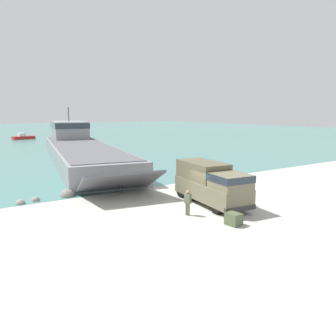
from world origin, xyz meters
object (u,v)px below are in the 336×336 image
at_px(mooring_bollard, 121,189).
at_px(cargo_crate, 234,219).
at_px(military_truck, 211,183).
at_px(landing_craft, 78,146).
at_px(soldier_on_ramp, 188,201).
at_px(moored_boat_a, 23,137).

xyz_separation_m(mooring_bollard, cargo_crate, (2.37, -10.62, 0.00)).
xyz_separation_m(military_truck, mooring_bollard, (-4.19, 6.41, -1.21)).
relative_size(landing_craft, mooring_bollard, 61.70).
bearing_deg(cargo_crate, landing_craft, 88.20).
bearing_deg(mooring_bollard, landing_craft, 81.14).
distance_m(landing_craft, mooring_bollard, 22.05).
height_order(military_truck, mooring_bollard, military_truck).
bearing_deg(mooring_bollard, soldier_on_ramp, -81.41).
xyz_separation_m(landing_craft, military_truck, (0.80, -28.15, -0.23)).
relative_size(military_truck, cargo_crate, 8.08).
distance_m(landing_craft, moored_boat_a, 41.56).
bearing_deg(military_truck, moored_boat_a, -172.60).
distance_m(military_truck, mooring_bollard, 7.75).
bearing_deg(cargo_crate, moored_boat_a, 89.60).
distance_m(landing_craft, cargo_crate, 32.41).
relative_size(landing_craft, cargo_crate, 47.02).
distance_m(soldier_on_ramp, moored_boat_a, 70.95).
bearing_deg(cargo_crate, soldier_on_ramp, 112.29).
relative_size(moored_boat_a, cargo_crate, 6.10).
relative_size(landing_craft, moored_boat_a, 7.71).
height_order(soldier_on_ramp, mooring_bollard, soldier_on_ramp).
bearing_deg(landing_craft, cargo_crate, -81.85).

